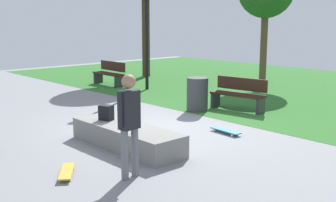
{
  "coord_description": "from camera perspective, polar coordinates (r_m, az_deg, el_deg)",
  "views": [
    {
      "loc": [
        7.49,
        -6.32,
        2.56
      ],
      "look_at": [
        0.77,
        -0.18,
        0.8
      ],
      "focal_mm": 45.66,
      "sensor_mm": 36.0,
      "label": 1
    }
  ],
  "objects": [
    {
      "name": "ground_plane",
      "position": [
        10.13,
        -2.2,
        -3.73
      ],
      "size": [
        28.0,
        28.0,
        0.0
      ],
      "primitive_type": "plane",
      "color": "gray"
    },
    {
      "name": "grass_lawn",
      "position": [
        16.31,
        19.59,
        1.27
      ],
      "size": [
        26.6,
        12.12,
        0.01
      ],
      "primitive_type": "cube",
      "color": "#2D6B28",
      "rests_on": "ground_plane"
    },
    {
      "name": "concrete_ledge",
      "position": [
        8.7,
        -5.58,
        -4.74
      ],
      "size": [
        2.75,
        0.84,
        0.44
      ],
      "primitive_type": "cube",
      "color": "gray",
      "rests_on": "ground_plane"
    },
    {
      "name": "backpack_on_ledge",
      "position": [
        9.16,
        -8.25,
        -1.54
      ],
      "size": [
        0.33,
        0.28,
        0.32
      ],
      "primitive_type": "cube",
      "rotation": [
        0.0,
        0.0,
        3.47
      ],
      "color": "black",
      "rests_on": "concrete_ledge"
    },
    {
      "name": "skater_watching",
      "position": [
        6.84,
        -5.2,
        -2.34
      ],
      "size": [
        0.23,
        0.43,
        1.71
      ],
      "color": "slate",
      "rests_on": "ground_plane"
    },
    {
      "name": "skateboard_by_ledge",
      "position": [
        7.39,
        -13.37,
        -9.12
      ],
      "size": [
        0.77,
        0.63,
        0.08
      ],
      "color": "gold",
      "rests_on": "ground_plane"
    },
    {
      "name": "skateboard_spare",
      "position": [
        9.8,
        7.69,
        -3.93
      ],
      "size": [
        0.81,
        0.26,
        0.08
      ],
      "color": "teal",
      "rests_on": "ground_plane"
    },
    {
      "name": "park_bench_by_oak",
      "position": [
        12.3,
        9.42,
        1.04
      ],
      "size": [
        1.65,
        0.68,
        0.91
      ],
      "color": "#331E14",
      "rests_on": "ground_plane"
    },
    {
      "name": "park_bench_near_lamppost",
      "position": [
        16.9,
        -7.79,
        3.76
      ],
      "size": [
        1.61,
        0.5,
        0.91
      ],
      "color": "#331E14",
      "rests_on": "ground_plane"
    },
    {
      "name": "lamp_post",
      "position": [
        15.57,
        -2.91,
        12.43
      ],
      "size": [
        0.28,
        0.28,
        4.99
      ],
      "color": "black",
      "rests_on": "ground_plane"
    },
    {
      "name": "trash_bin",
      "position": [
        11.99,
        3.93,
        0.88
      ],
      "size": [
        0.6,
        0.6,
        0.95
      ],
      "primitive_type": "cylinder",
      "color": "#333338",
      "rests_on": "ground_plane"
    }
  ]
}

